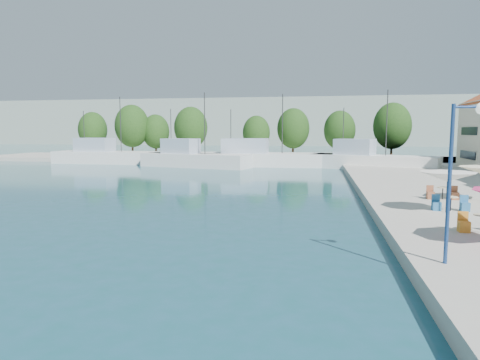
% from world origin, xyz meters
% --- Properties ---
extents(quay_far, '(90.00, 16.00, 0.60)m').
position_xyz_m(quay_far, '(-8.00, 67.00, 0.30)').
color(quay_far, '#ABA59A').
rests_on(quay_far, ground).
extents(hill_west, '(180.00, 40.00, 16.00)m').
position_xyz_m(hill_west, '(-30.00, 160.00, 8.00)').
color(hill_west, gray).
rests_on(hill_west, ground).
extents(hill_east, '(140.00, 40.00, 12.00)m').
position_xyz_m(hill_east, '(40.00, 180.00, 6.00)').
color(hill_east, gray).
rests_on(hill_east, ground).
extents(trawler_01, '(17.30, 5.03, 10.20)m').
position_xyz_m(trawler_01, '(-27.89, 57.52, 1.07)').
color(trawler_01, silver).
rests_on(trawler_01, ground).
extents(trawler_02, '(15.60, 7.57, 10.20)m').
position_xyz_m(trawler_02, '(-13.65, 53.64, 1.07)').
color(trawler_02, silver).
rests_on(trawler_02, ground).
extents(trawler_03, '(20.49, 5.83, 10.20)m').
position_xyz_m(trawler_03, '(-4.52, 57.00, 1.07)').
color(trawler_03, silver).
rests_on(trawler_03, ground).
extents(trawler_04, '(15.95, 9.64, 10.20)m').
position_xyz_m(trawler_04, '(9.29, 54.37, 1.07)').
color(trawler_04, white).
rests_on(trawler_04, ground).
extents(tree_01, '(5.23, 5.23, 7.74)m').
position_xyz_m(tree_01, '(-38.37, 71.92, 5.07)').
color(tree_01, '#3F2B19').
rests_on(tree_01, quay_far).
extents(tree_02, '(5.94, 5.94, 8.80)m').
position_xyz_m(tree_02, '(-29.29, 69.13, 5.68)').
color(tree_02, '#3F2B19').
rests_on(tree_02, quay_far).
extents(tree_03, '(4.84, 4.84, 7.16)m').
position_xyz_m(tree_03, '(-25.56, 70.70, 4.73)').
color(tree_03, '#3F2B19').
rests_on(tree_03, quay_far).
extents(tree_04, '(5.59, 5.59, 8.28)m').
position_xyz_m(tree_04, '(-18.26, 68.04, 5.38)').
color(tree_04, '#3F2B19').
rests_on(tree_04, quay_far).
extents(tree_05, '(4.59, 4.59, 6.79)m').
position_xyz_m(tree_05, '(-7.38, 69.68, 4.52)').
color(tree_05, '#3F2B19').
rests_on(tree_05, quay_far).
extents(tree_06, '(5.45, 5.45, 8.07)m').
position_xyz_m(tree_06, '(-1.36, 71.57, 5.25)').
color(tree_06, '#3F2B19').
rests_on(tree_06, quay_far).
extents(tree_07, '(5.10, 5.10, 7.56)m').
position_xyz_m(tree_07, '(6.26, 70.72, 4.96)').
color(tree_07, '#3F2B19').
rests_on(tree_07, quay_far).
extents(tree_08, '(5.87, 5.87, 8.69)m').
position_xyz_m(tree_08, '(14.29, 69.65, 5.61)').
color(tree_08, '#3F2B19').
rests_on(tree_08, quay_far).
extents(umbrella_white, '(2.84, 2.84, 2.10)m').
position_xyz_m(umbrella_white, '(9.56, 21.86, 2.45)').
color(umbrella_white, black).
rests_on(umbrella_white, quay_right).
extents(cafe_table_02, '(1.82, 0.70, 0.76)m').
position_xyz_m(cafe_table_02, '(9.90, 22.34, 0.89)').
color(cafe_table_02, black).
rests_on(cafe_table_02, quay_right).
extents(cafe_table_03, '(1.82, 0.70, 0.76)m').
position_xyz_m(cafe_table_03, '(10.56, 26.36, 0.89)').
color(cafe_table_03, black).
rests_on(cafe_table_03, quay_right).
extents(street_lamp, '(1.04, 0.36, 5.03)m').
position_xyz_m(street_lamp, '(7.36, 12.64, 4.09)').
color(street_lamp, navy).
rests_on(street_lamp, quay_right).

